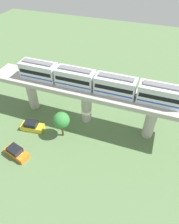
% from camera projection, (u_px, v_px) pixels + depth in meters
% --- Properties ---
extents(ground_plane, '(120.00, 120.00, 0.00)m').
position_uv_depth(ground_plane, '(87.00, 120.00, 39.43)').
color(ground_plane, '#5B7A4C').
extents(viaduct, '(5.20, 35.80, 7.70)m').
position_uv_depth(viaduct, '(86.00, 95.00, 35.40)').
color(viaduct, '#B7B2AA').
rests_on(viaduct, ground).
extents(train, '(2.64, 27.45, 3.24)m').
position_uv_depth(train, '(95.00, 82.00, 32.87)').
color(train, silver).
rests_on(train, viaduct).
extents(parked_car_orange, '(2.78, 4.51, 1.76)m').
position_uv_depth(parked_car_orange, '(16.00, 152.00, 32.70)').
color(parked_car_orange, orange).
rests_on(parked_car_orange, ground).
extents(parked_car_yellow, '(2.32, 4.40, 1.76)m').
position_uv_depth(parked_car_yellow, '(32.00, 126.00, 37.09)').
color(parked_car_yellow, yellow).
rests_on(parked_car_yellow, ground).
extents(tree_near_viaduct, '(2.68, 2.68, 4.63)m').
position_uv_depth(tree_near_viaduct, '(61.00, 77.00, 44.91)').
color(tree_near_viaduct, brown).
rests_on(tree_near_viaduct, ground).
extents(tree_mid_lot, '(2.91, 2.91, 5.24)m').
position_uv_depth(tree_mid_lot, '(61.00, 120.00, 33.94)').
color(tree_mid_lot, brown).
rests_on(tree_mid_lot, ground).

